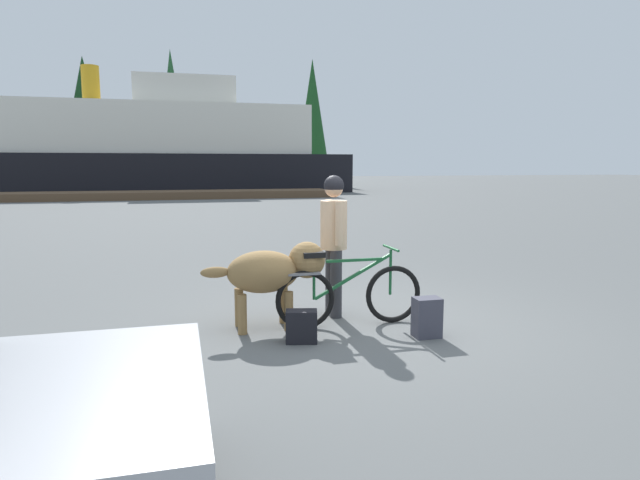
{
  "coord_description": "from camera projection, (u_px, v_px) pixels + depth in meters",
  "views": [
    {
      "loc": [
        -2.07,
        -5.56,
        1.81
      ],
      "look_at": [
        -0.24,
        1.38,
        0.8
      ],
      "focal_mm": 30.04,
      "sensor_mm": 36.0,
      "label": 1
    }
  ],
  "objects": [
    {
      "name": "bicycle",
      "position": [
        349.0,
        294.0,
        6.02
      ],
      "size": [
        1.71,
        0.44,
        0.89
      ],
      "color": "black",
      "rests_on": "ground_plane"
    },
    {
      "name": "dock_pier",
      "position": [
        160.0,
        195.0,
        29.08
      ],
      "size": [
        18.65,
        2.75,
        0.4
      ],
      "primitive_type": "cube",
      "color": "brown",
      "rests_on": "ground_plane"
    },
    {
      "name": "pine_tree_far_right",
      "position": [
        312.0,
        109.0,
        51.01
      ],
      "size": [
        2.82,
        2.82,
        11.76
      ],
      "color": "#4C331E",
      "rests_on": "ground_plane"
    },
    {
      "name": "ground_plane",
      "position": [
        371.0,
        325.0,
        6.09
      ],
      "size": [
        160.0,
        160.0,
        0.0
      ],
      "primitive_type": "plane",
      "color": "#595B5B"
    },
    {
      "name": "pine_tree_center",
      "position": [
        172.0,
        106.0,
        48.81
      ],
      "size": [
        2.85,
        2.85,
        12.2
      ],
      "color": "#4C331E",
      "rests_on": "ground_plane"
    },
    {
      "name": "person_cyclist",
      "position": [
        334.0,
        232.0,
        6.38
      ],
      "size": [
        0.32,
        0.53,
        1.69
      ],
      "color": "#333338",
      "rests_on": "ground_plane"
    },
    {
      "name": "ferry_boat",
      "position": [
        148.0,
        150.0,
        35.73
      ],
      "size": [
        26.6,
        7.58,
        8.12
      ],
      "color": "black",
      "rests_on": "ground_plane"
    },
    {
      "name": "pine_tree_mid_back",
      "position": [
        85.0,
        103.0,
        53.46
      ],
      "size": [
        4.19,
        4.19,
        12.55
      ],
      "color": "#4C331E",
      "rests_on": "ground_plane"
    },
    {
      "name": "backpack",
      "position": [
        427.0,
        317.0,
        5.65
      ],
      "size": [
        0.28,
        0.2,
        0.42
      ],
      "primitive_type": "cube",
      "rotation": [
        0.0,
        0.0,
        -0.01
      ],
      "color": "#3F3F4C",
      "rests_on": "ground_plane"
    },
    {
      "name": "dog",
      "position": [
        273.0,
        271.0,
        5.92
      ],
      "size": [
        1.38,
        0.55,
        0.96
      ],
      "color": "olive",
      "rests_on": "ground_plane"
    },
    {
      "name": "handbag_pannier",
      "position": [
        302.0,
        326.0,
        5.48
      ],
      "size": [
        0.35,
        0.25,
        0.34
      ],
      "primitive_type": "cube",
      "rotation": [
        0.0,
        0.0,
        -0.23
      ],
      "color": "black",
      "rests_on": "ground_plane"
    }
  ]
}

